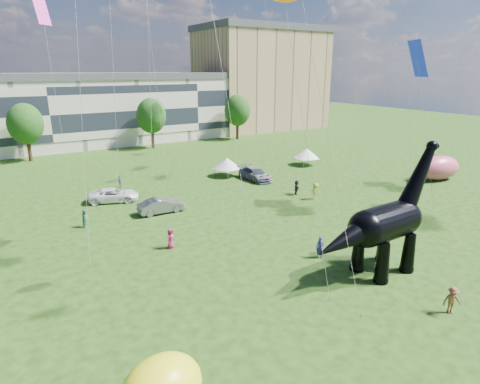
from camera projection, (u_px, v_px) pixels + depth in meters
ground at (326, 293)px, 25.89m from camera, size 220.00×220.00×0.00m
terrace_row at (46, 115)px, 70.23m from camera, size 78.00×11.00×12.00m
apartment_block at (261, 81)px, 95.54m from camera, size 28.00×18.00×22.00m
tree_mid_left at (25, 120)px, 60.83m from camera, size 5.20×5.20×9.44m
tree_mid_right at (151, 113)px, 70.98m from camera, size 5.20×5.20×9.44m
tree_far_right at (237, 108)px, 80.11m from camera, size 5.20×5.20×9.44m
dinosaur_sculpture at (382, 226)px, 27.49m from camera, size 11.39×3.19×9.34m
car_grey at (161, 206)px, 40.04m from camera, size 4.68×1.82×1.52m
car_white at (114, 195)px, 43.43m from camera, size 5.82×4.14×1.47m
car_dark at (255, 174)px, 51.87m from camera, size 2.40×5.55×1.59m
gazebo_near at (227, 163)px, 53.45m from camera, size 4.51×4.51×2.50m
gazebo_far at (307, 153)px, 59.58m from camera, size 4.08×4.08×2.52m
inflatable_pink at (438, 168)px, 51.72m from camera, size 6.77×4.21×3.16m
visitors at (208, 221)px, 35.67m from camera, size 38.33×37.53×1.84m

